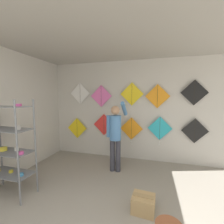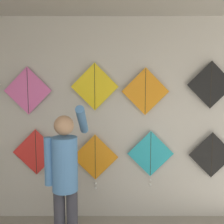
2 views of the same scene
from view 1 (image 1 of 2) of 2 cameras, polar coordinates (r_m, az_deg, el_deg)
The scene contains 16 objects.
back_panel at distance 4.32m, azimuth 7.14°, elevation 0.57°, with size 5.52×0.06×2.80m, color beige.
left_panel at distance 4.00m, azimuth -33.61°, elevation -0.72°, with size 0.06×4.06×2.80m, color beige.
ceiling_slab at distance 2.87m, azimuth 2.09°, elevation 26.98°, with size 5.52×4.06×0.04m, color #A8A399.
shelf_rack at distance 3.30m, azimuth -34.99°, elevation -9.41°, with size 0.87×0.41×1.74m.
shopkeeper at distance 3.58m, azimuth 1.30°, elevation -7.74°, with size 0.43×0.60×1.68m.
cardboard_box at distance 2.77m, azimuth 11.84°, elevation -30.99°, with size 0.36×0.32×0.26m.
kite_0 at distance 4.85m, azimuth -13.16°, elevation -6.00°, with size 0.64×0.01×0.64m.
kite_1 at distance 4.47m, azimuth -3.09°, elevation -4.82°, with size 0.64×0.01×0.64m.
kite_2 at distance 4.30m, azimuth 7.38°, elevation -6.55°, with size 0.64×0.04×0.78m.
kite_3 at distance 4.25m, azimuth 17.74°, elevation -6.22°, with size 0.64×0.04×0.78m.
kite_4 at distance 4.37m, azimuth 28.98°, elevation -6.30°, with size 0.64×0.01×0.64m.
kite_5 at distance 4.70m, azimuth -12.06°, elevation 6.97°, with size 0.64×0.01×0.64m.
kite_6 at distance 4.42m, azimuth -4.16°, elevation 6.07°, with size 0.64×0.01×0.64m.
kite_7 at distance 4.21m, azimuth 7.56°, elevation 6.81°, with size 0.64×0.01×0.64m.
kite_8 at distance 4.17m, azimuth 16.92°, elevation 5.76°, with size 0.64×0.01×0.64m.
kite_9 at distance 4.28m, azimuth 28.87°, elevation 6.49°, with size 0.64×0.01×0.64m.
Camera 1 is at (0.62, -0.97, 1.77)m, focal length 24.00 mm.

